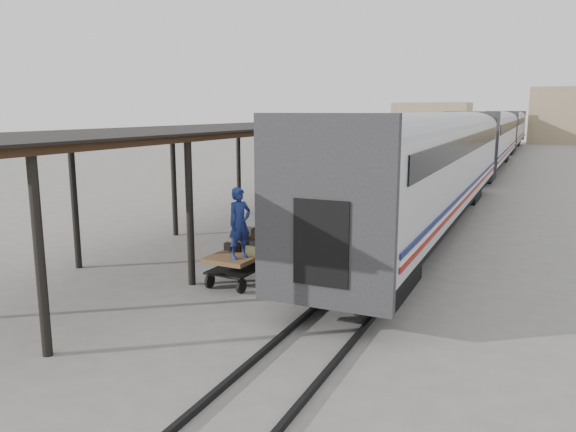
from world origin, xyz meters
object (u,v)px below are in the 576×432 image
(baggage_cart, at_px, (244,259))
(luggage_tug, at_px, (353,179))
(pedestrian, at_px, (334,188))
(porter, at_px, (240,223))

(baggage_cart, relative_size, luggage_tug, 1.53)
(pedestrian, bearing_deg, luggage_tug, -79.54)
(luggage_tug, distance_m, porter, 20.44)
(porter, bearing_deg, luggage_tug, 34.06)
(luggage_tug, xyz_separation_m, porter, (3.32, -20.13, 1.22))
(porter, bearing_deg, baggage_cart, 45.72)
(luggage_tug, bearing_deg, pedestrian, -66.07)
(baggage_cart, height_order, pedestrian, pedestrian)
(baggage_cart, bearing_deg, pedestrian, 101.07)
(pedestrian, bearing_deg, baggage_cart, 99.22)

